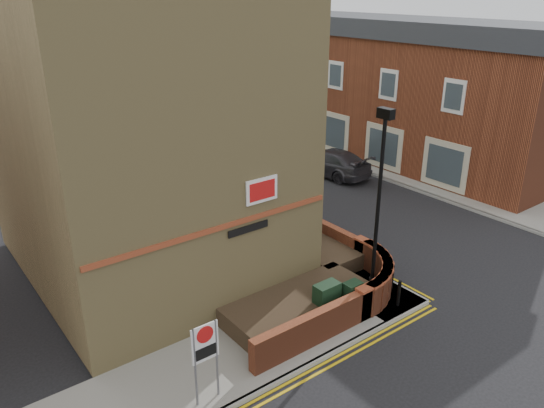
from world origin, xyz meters
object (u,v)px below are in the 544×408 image
(lamppost, at_px, (378,208))
(silver_car_near, at_px, (280,198))
(utility_cabinet_large, at_px, (326,301))
(zone_sign, at_px, (205,349))

(lamppost, bearing_deg, silver_car_near, 74.03)
(lamppost, xyz_separation_m, utility_cabinet_large, (-1.90, 0.10, -2.62))
(lamppost, xyz_separation_m, zone_sign, (-6.60, -0.70, -1.70))
(zone_sign, bearing_deg, utility_cabinet_large, 9.69)
(lamppost, bearing_deg, utility_cabinet_large, 176.99)
(utility_cabinet_large, distance_m, silver_car_near, 8.45)
(silver_car_near, bearing_deg, utility_cabinet_large, -100.34)
(utility_cabinet_large, bearing_deg, lamppost, -3.01)
(utility_cabinet_large, xyz_separation_m, zone_sign, (-4.70, -0.80, 0.92))
(utility_cabinet_large, bearing_deg, silver_car_near, 61.35)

